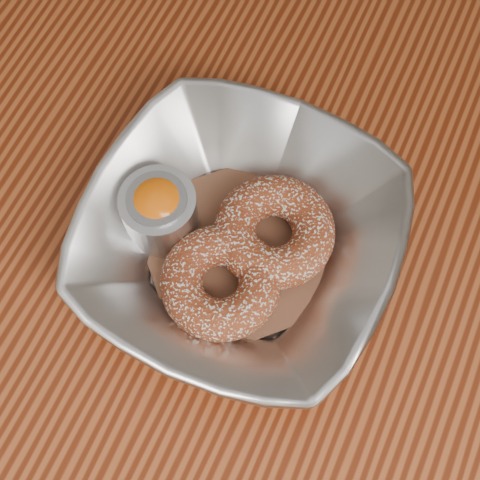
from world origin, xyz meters
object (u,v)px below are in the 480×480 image
at_px(serving_bowl, 240,240).
at_px(ramekin, 160,210).
at_px(donut_front, 221,282).
at_px(table, 217,332).
at_px(donut_back, 274,231).

relative_size(serving_bowl, ramekin, 4.05).
relative_size(donut_front, ramekin, 1.55).
height_order(table, donut_back, donut_back).
bearing_deg(table, donut_back, 69.96).
distance_m(donut_back, ramekin, 0.09).
bearing_deg(serving_bowl, donut_front, -89.63).
bearing_deg(donut_back, serving_bowl, -137.58).
height_order(donut_back, ramekin, ramekin).
height_order(table, ramekin, ramekin).
bearing_deg(serving_bowl, table, -93.28).
bearing_deg(donut_back, donut_front, -110.46).
distance_m(donut_front, ramekin, 0.07).
relative_size(table, donut_back, 12.68).
distance_m(table, serving_bowl, 0.14).
relative_size(table, serving_bowl, 5.02).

